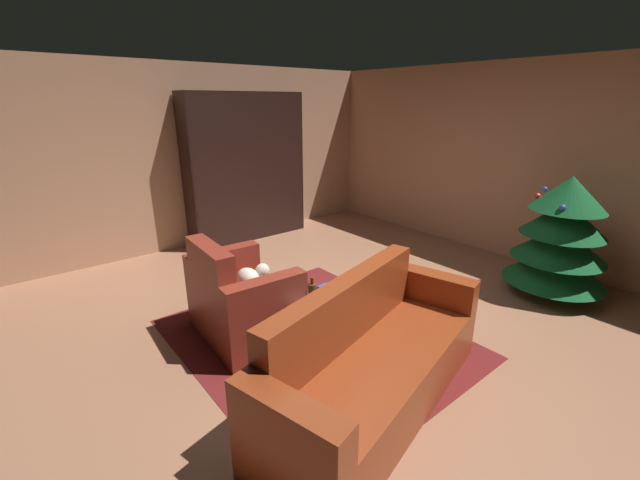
{
  "coord_description": "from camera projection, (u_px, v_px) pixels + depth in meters",
  "views": [
    {
      "loc": [
        2.46,
        -2.33,
        2.02
      ],
      "look_at": [
        -0.28,
        -0.09,
        0.79
      ],
      "focal_mm": 22.59,
      "sensor_mm": 36.0,
      "label": 1
    }
  ],
  "objects": [
    {
      "name": "armchair_red",
      "position": [
        241.0,
        302.0,
        3.56
      ],
      "size": [
        1.03,
        0.76,
        0.92
      ],
      "color": "maroon",
      "rests_on": "ground"
    },
    {
      "name": "book_stack_on_table",
      "position": [
        328.0,
        294.0,
        3.37
      ],
      "size": [
        0.23,
        0.19,
        0.14
      ],
      "color": "red",
      "rests_on": "coffee_table"
    },
    {
      "name": "area_rug",
      "position": [
        315.0,
        338.0,
        3.6
      ],
      "size": [
        2.49,
        2.1,
        0.01
      ],
      "primitive_type": "cube",
      "color": "maroon",
      "rests_on": "ground"
    },
    {
      "name": "bookshelf_unit",
      "position": [
        254.0,
        168.0,
        6.03
      ],
      "size": [
        0.38,
        1.83,
        2.14
      ],
      "color": "black",
      "rests_on": "ground"
    },
    {
      "name": "couch_red",
      "position": [
        372.0,
        365.0,
        2.76
      ],
      "size": [
        1.18,
        2.13,
        0.87
      ],
      "color": "maroon",
      "rests_on": "ground"
    },
    {
      "name": "wall_left",
      "position": [
        199.0,
        157.0,
        5.72
      ],
      "size": [
        0.06,
        5.92,
        2.51
      ],
      "primitive_type": "cube",
      "color": "tan",
      "rests_on": "ground"
    },
    {
      "name": "coffee_table",
      "position": [
        333.0,
        305.0,
        3.43
      ],
      "size": [
        0.64,
        0.64,
        0.41
      ],
      "color": "black",
      "rests_on": "ground"
    },
    {
      "name": "ground_plane",
      "position": [
        346.0,
        323.0,
        3.85
      ],
      "size": [
        7.4,
        7.4,
        0.0
      ],
      "primitive_type": "plane",
      "color": "#9E684B"
    },
    {
      "name": "wall_back",
      "position": [
        514.0,
        163.0,
        5.2
      ],
      "size": [
        6.28,
        0.06,
        2.51
      ],
      "primitive_type": "cube",
      "color": "tan",
      "rests_on": "ground"
    },
    {
      "name": "decorated_tree",
      "position": [
        561.0,
        237.0,
        4.23
      ],
      "size": [
        1.02,
        1.02,
        1.31
      ],
      "color": "brown",
      "rests_on": "ground"
    },
    {
      "name": "bottle_on_table",
      "position": [
        312.0,
        293.0,
        3.36
      ],
      "size": [
        0.07,
        0.07,
        0.23
      ],
      "color": "#5C3010",
      "rests_on": "coffee_table"
    }
  ]
}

